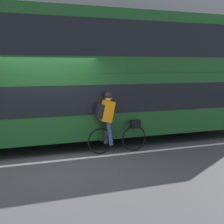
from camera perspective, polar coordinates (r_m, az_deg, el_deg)
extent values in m
plane|color=#424244|center=(7.82, -10.77, -8.78)|extent=(80.00, 80.00, 0.00)
cube|color=silver|center=(7.79, -10.73, -8.82)|extent=(50.00, 0.14, 0.01)
cube|color=#A8A399|center=(12.31, -14.38, -2.24)|extent=(60.00, 2.00, 0.15)
cube|color=#9E9EA3|center=(13.41, -15.60, 16.78)|extent=(60.00, 0.30, 8.63)
cylinder|color=black|center=(11.00, 13.72, -0.99)|extent=(1.08, 0.30, 1.08)
cylinder|color=black|center=(9.17, -18.37, -3.04)|extent=(1.08, 0.30, 1.08)
cube|color=#194C1E|center=(9.59, -0.82, 1.91)|extent=(9.44, 2.48, 1.76)
cube|color=black|center=(9.57, -0.83, 3.17)|extent=(9.06, 2.50, 0.78)
cube|color=#194C1E|center=(9.56, -0.84, 12.32)|extent=(9.44, 2.38, 1.71)
cube|color=black|center=(9.56, -0.85, 12.83)|extent=(9.06, 2.40, 0.96)
torus|color=black|center=(8.52, 4.05, -4.80)|extent=(0.70, 0.04, 0.70)
torus|color=black|center=(8.18, -2.10, -5.34)|extent=(0.70, 0.04, 0.70)
cylinder|color=black|center=(8.29, 1.04, -3.58)|extent=(0.97, 0.03, 0.47)
cylinder|color=black|center=(8.16, -1.34, -3.53)|extent=(0.03, 0.03, 0.51)
cube|color=black|center=(8.45, 4.27, -2.21)|extent=(0.26, 0.16, 0.22)
cube|color=orange|center=(8.09, -0.91, 0.15)|extent=(0.37, 0.32, 0.58)
cube|color=black|center=(8.02, -2.26, 0.22)|extent=(0.21, 0.26, 0.38)
cylinder|color=#384C7A|center=(8.29, -0.85, -3.71)|extent=(0.22, 0.11, 0.63)
cylinder|color=#384C7A|center=(8.12, -0.42, -3.96)|extent=(0.19, 0.11, 0.63)
sphere|color=tan|center=(8.06, -0.65, 2.67)|extent=(0.19, 0.19, 0.19)
sphere|color=black|center=(8.05, -0.65, 2.97)|extent=(0.21, 0.21, 0.21)
cylinder|color=#194C23|center=(13.78, 8.86, 1.42)|extent=(0.58, 0.58, 0.99)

